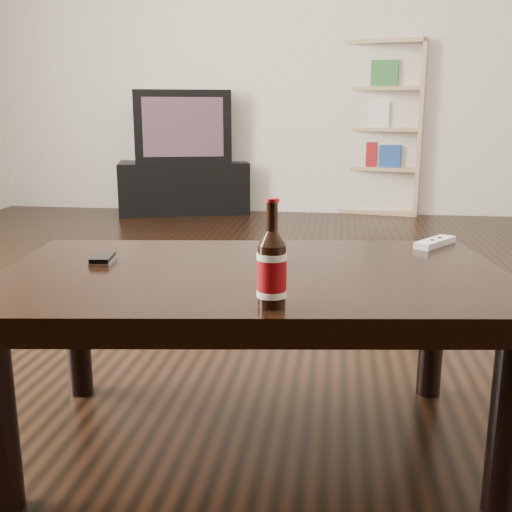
# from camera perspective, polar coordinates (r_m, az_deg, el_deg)

# --- Properties ---
(floor) EXTENTS (5.00, 6.00, 0.01)m
(floor) POSITION_cam_1_polar(r_m,az_deg,el_deg) (2.20, -3.40, -8.17)
(floor) COLOR black
(floor) RESTS_ON ground
(wall_back) EXTENTS (5.00, 0.02, 2.70)m
(wall_back) POSITION_cam_1_polar(r_m,az_deg,el_deg) (5.06, 3.33, 19.50)
(wall_back) COLOR beige
(wall_back) RESTS_ON ground
(tv_stand) EXTENTS (1.16, 0.80, 0.42)m
(tv_stand) POSITION_cam_1_polar(r_m,az_deg,el_deg) (5.09, -6.88, 6.55)
(tv_stand) COLOR black
(tv_stand) RESTS_ON floor
(tv) EXTENTS (0.87, 0.67, 0.57)m
(tv) POSITION_cam_1_polar(r_m,az_deg,el_deg) (5.06, -7.04, 12.14)
(tv) COLOR black
(tv) RESTS_ON tv_stand
(bookshelf) EXTENTS (0.79, 0.49, 1.37)m
(bookshelf) POSITION_cam_1_polar(r_m,az_deg,el_deg) (5.16, 11.46, 12.08)
(bookshelf) COLOR tan
(bookshelf) RESTS_ON floor
(coffee_table) EXTENTS (1.26, 0.84, 0.44)m
(coffee_table) POSITION_cam_1_polar(r_m,az_deg,el_deg) (1.42, -0.23, -3.66)
(coffee_table) COLOR black
(coffee_table) RESTS_ON floor
(beer_bottle) EXTENTS (0.07, 0.07, 0.21)m
(beer_bottle) POSITION_cam_1_polar(r_m,az_deg,el_deg) (1.13, 1.51, -1.28)
(beer_bottle) COLOR black
(beer_bottle) RESTS_ON coffee_table
(phone) EXTENTS (0.07, 0.10, 0.02)m
(phone) POSITION_cam_1_polar(r_m,az_deg,el_deg) (1.54, -14.39, -0.26)
(phone) COLOR #B6B6B8
(phone) RESTS_ON coffee_table
(remote) EXTENTS (0.13, 0.16, 0.02)m
(remote) POSITION_cam_1_polar(r_m,az_deg,el_deg) (1.75, 16.68, 1.25)
(remote) COLOR #BEBDC0
(remote) RESTS_ON coffee_table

